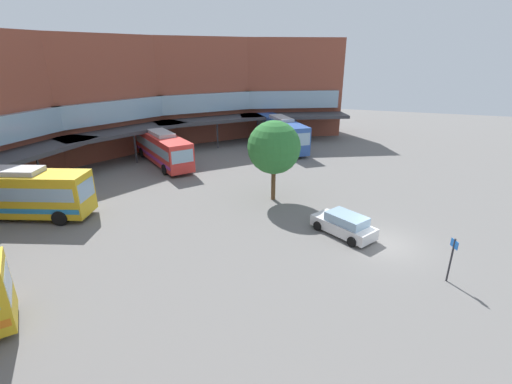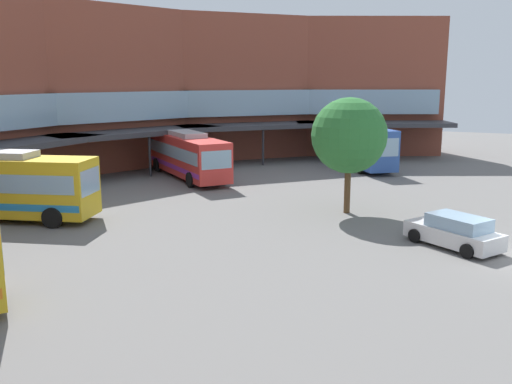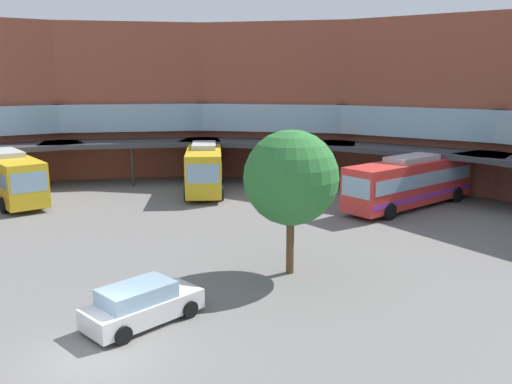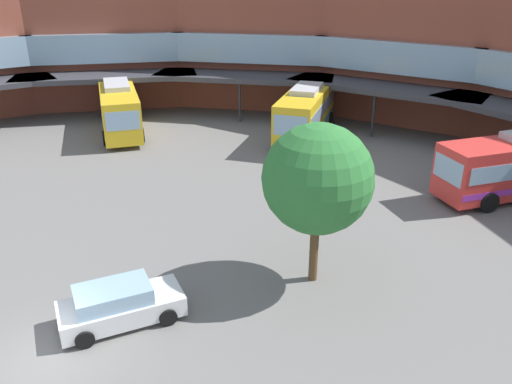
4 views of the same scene
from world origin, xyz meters
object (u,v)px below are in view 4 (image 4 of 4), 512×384
(bus_3, at_px, (306,112))
(bus_2, at_px, (119,106))
(parked_car, at_px, (119,305))
(plaza_tree, at_px, (318,179))

(bus_3, bearing_deg, bus_2, -80.79)
(parked_car, xyz_separation_m, plaza_tree, (4.59, 6.30, 3.75))
(bus_2, xyz_separation_m, bus_3, (13.09, 6.19, 0.06))
(parked_car, relative_size, plaza_tree, 0.70)
(bus_3, distance_m, parked_car, 23.60)
(bus_3, bearing_deg, plaza_tree, 12.86)
(parked_car, bearing_deg, bus_2, 78.98)
(bus_3, bearing_deg, parked_car, -4.59)
(bus_2, distance_m, parked_car, 24.57)
(bus_2, relative_size, plaza_tree, 1.53)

